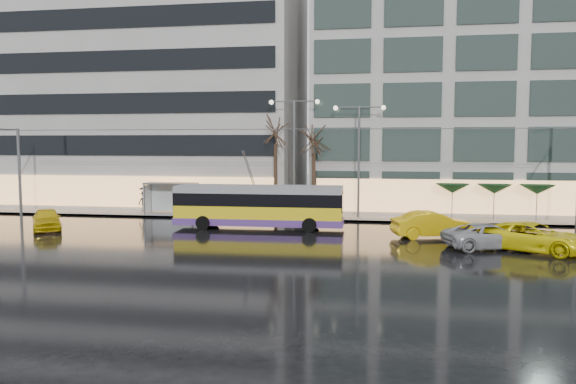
% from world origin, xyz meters
% --- Properties ---
extents(ground, '(140.00, 140.00, 0.00)m').
position_xyz_m(ground, '(0.00, 0.00, 0.00)').
color(ground, black).
rests_on(ground, ground).
extents(sidewalk, '(80.00, 10.00, 0.15)m').
position_xyz_m(sidewalk, '(2.00, 14.00, 0.07)').
color(sidewalk, gray).
rests_on(sidewalk, ground).
extents(kerb, '(80.00, 0.10, 0.15)m').
position_xyz_m(kerb, '(2.00, 9.05, 0.07)').
color(kerb, slate).
rests_on(kerb, ground).
extents(building_left, '(34.00, 14.00, 22.00)m').
position_xyz_m(building_left, '(-16.00, 19.00, 11.15)').
color(building_left, '#9C9995').
rests_on(building_left, sidewalk).
extents(building_right, '(32.00, 14.00, 25.00)m').
position_xyz_m(building_right, '(19.00, 19.00, 12.65)').
color(building_right, '#9C9995').
rests_on(building_right, sidewalk).
extents(trolleybus, '(11.55, 4.56, 5.33)m').
position_xyz_m(trolleybus, '(0.48, 4.92, 1.44)').
color(trolleybus, yellow).
rests_on(trolleybus, ground).
extents(catenary, '(42.24, 5.12, 7.00)m').
position_xyz_m(catenary, '(1.00, 7.94, 4.25)').
color(catenary, '#595B60').
rests_on(catenary, ground).
extents(bus_shelter, '(4.20, 1.60, 2.51)m').
position_xyz_m(bus_shelter, '(-8.38, 10.69, 1.96)').
color(bus_shelter, '#595B60').
rests_on(bus_shelter, sidewalk).
extents(street_lamp_near, '(3.96, 0.36, 9.03)m').
position_xyz_m(street_lamp_near, '(2.00, 10.80, 5.99)').
color(street_lamp_near, '#595B60').
rests_on(street_lamp_near, sidewalk).
extents(street_lamp_far, '(3.96, 0.36, 8.53)m').
position_xyz_m(street_lamp_far, '(7.00, 10.80, 5.71)').
color(street_lamp_far, '#595B60').
rests_on(street_lamp_far, sidewalk).
extents(tree_a, '(3.20, 3.20, 8.40)m').
position_xyz_m(tree_a, '(0.50, 11.00, 7.09)').
color(tree_a, black).
rests_on(tree_a, sidewalk).
extents(tree_b, '(3.20, 3.20, 7.70)m').
position_xyz_m(tree_b, '(3.50, 11.20, 6.40)').
color(tree_b, black).
rests_on(tree_b, sidewalk).
extents(parasol_a, '(2.50, 2.50, 2.65)m').
position_xyz_m(parasol_a, '(14.00, 11.00, 2.45)').
color(parasol_a, '#595B60').
rests_on(parasol_a, sidewalk).
extents(parasol_b, '(2.50, 2.50, 2.65)m').
position_xyz_m(parasol_b, '(17.00, 11.00, 2.45)').
color(parasol_b, '#595B60').
rests_on(parasol_b, sidewalk).
extents(parasol_c, '(2.50, 2.50, 2.65)m').
position_xyz_m(parasol_c, '(20.00, 11.00, 2.45)').
color(parasol_c, '#595B60').
rests_on(parasol_c, sidewalk).
extents(taxi_a, '(3.89, 4.60, 1.49)m').
position_xyz_m(taxi_a, '(-13.49, 1.89, 0.74)').
color(taxi_a, gold).
rests_on(taxi_a, ground).
extents(taxi_b, '(5.28, 2.98, 1.65)m').
position_xyz_m(taxi_b, '(11.91, 2.97, 0.82)').
color(taxi_b, '#E5B40C').
rests_on(taxi_b, ground).
extents(taxi_c, '(6.21, 5.03, 1.57)m').
position_xyz_m(taxi_c, '(16.84, -0.72, 0.79)').
color(taxi_c, '#FFED0D').
rests_on(taxi_c, ground).
extents(sedan_silver, '(5.57, 3.90, 1.41)m').
position_xyz_m(sedan_silver, '(14.67, -0.22, 0.71)').
color(sedan_silver, '#A9A9AE').
rests_on(sedan_silver, ground).
extents(pedestrian_a, '(1.26, 1.27, 2.19)m').
position_xyz_m(pedestrian_a, '(-4.79, 11.67, 1.63)').
color(pedestrian_a, black).
rests_on(pedestrian_a, sidewalk).
extents(pedestrian_b, '(0.98, 0.79, 1.89)m').
position_xyz_m(pedestrian_b, '(-5.05, 11.13, 1.10)').
color(pedestrian_b, black).
rests_on(pedestrian_b, sidewalk).
extents(pedestrian_c, '(1.18, 0.88, 2.11)m').
position_xyz_m(pedestrian_c, '(-10.57, 11.14, 1.26)').
color(pedestrian_c, black).
rests_on(pedestrian_c, sidewalk).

